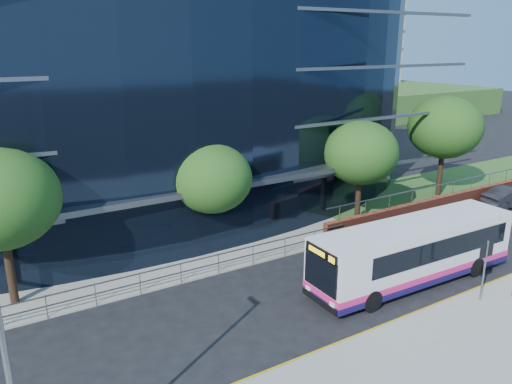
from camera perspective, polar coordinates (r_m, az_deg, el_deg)
ground at (r=22.33m, az=13.92°, el=-13.45°), size 200.00×200.00×0.00m
pavement_near at (r=19.76m, az=24.81°, el=-18.74°), size 80.00×8.00×0.15m
kerb at (r=21.72m, az=15.86°, el=-14.30°), size 80.00×0.25×0.16m
yellow_line_outer at (r=21.87m, az=15.45°, el=-14.26°), size 80.00×0.08×0.01m
yellow_line_inner at (r=21.95m, az=15.15°, el=-14.10°), size 80.00×0.08×0.01m
far_forecourt at (r=27.80m, az=-11.83°, el=-6.94°), size 50.00×8.00×0.10m
grass_verge at (r=46.57m, az=25.26°, el=1.46°), size 36.00×8.00×0.12m
glass_office at (r=35.66m, az=-15.14°, el=11.27°), size 44.00×23.10×16.00m
retaining_wall at (r=41.25m, az=26.50°, el=0.28°), size 34.00×0.40×2.11m
guard_railings at (r=23.46m, az=-13.14°, el=-9.58°), size 24.00×0.05×1.10m
apartment_block at (r=84.22m, az=1.70°, el=16.78°), size 60.00×42.00×30.00m
street_sign at (r=23.78m, az=24.76°, el=-6.88°), size 0.85×0.09×2.80m
tree_far_b at (r=26.22m, az=-5.08°, el=1.55°), size 4.29×4.29×6.05m
tree_far_c at (r=31.40m, az=11.90°, el=4.41°), size 4.62×4.62×6.51m
tree_far_d at (r=38.56m, az=20.79°, el=6.92°), size 5.28×5.28×7.44m
tree_dist_e at (r=65.82m, az=4.11°, el=11.02°), size 4.62×4.62×6.51m
tree_dist_f at (r=77.68m, az=13.04°, el=11.27°), size 4.29×4.29×6.05m
streetlight_west at (r=12.82m, az=-26.77°, el=-16.28°), size 0.15×0.77×8.00m
city_bus at (r=24.92m, az=17.72°, el=-6.44°), size 11.06×2.84×2.97m
parked_car at (r=39.08m, az=27.11°, el=-0.50°), size 4.45×2.06×1.41m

